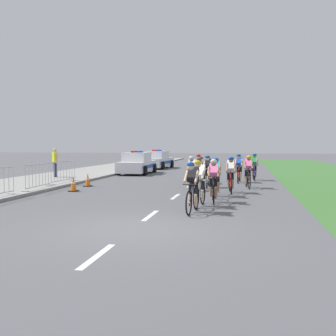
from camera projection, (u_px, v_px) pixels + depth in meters
ground_plane at (133, 229)px, 9.09m from camera, size 160.00×160.00×0.00m
sidewalk_slab at (74, 175)px, 24.38m from camera, size 4.89×60.00×0.12m
kerb_edge at (109, 175)px, 23.92m from camera, size 0.16×60.00×0.13m
lane_markings_centre at (190, 186)px, 18.58m from camera, size 0.14×25.60×0.01m
cyclist_lead at (193, 186)px, 11.16m from camera, size 0.44×1.72×1.56m
cyclist_second at (200, 183)px, 12.25m from camera, size 0.45×1.72×1.56m
cyclist_third at (213, 180)px, 13.14m from camera, size 0.45×1.72×1.56m
cyclist_fourth at (216, 176)px, 14.67m from camera, size 0.42×1.72×1.56m
cyclist_fifth at (231, 174)px, 15.76m from camera, size 0.45×1.72×1.56m
cyclist_sixth at (192, 173)px, 16.51m from camera, size 0.45×1.72×1.56m
cyclist_seventh at (208, 171)px, 17.73m from camera, size 0.42×1.72×1.56m
cyclist_eighth at (248, 171)px, 17.50m from camera, size 0.45×1.72×1.56m
cyclist_ninth at (199, 168)px, 19.67m from camera, size 0.44×1.72×1.56m
cyclist_tenth at (254, 166)px, 21.31m from camera, size 0.42×1.72×1.56m
cyclist_eleventh at (239, 168)px, 20.11m from camera, size 0.44×1.72×1.56m
police_car_nearest at (137, 164)px, 26.12m from camera, size 2.02×4.41×1.59m
police_car_second at (157, 160)px, 32.17m from camera, size 2.30×4.54×1.59m
crowd_barrier_middle at (39, 176)px, 16.30m from camera, size 0.61×2.32×1.07m
crowd_barrier_rear at (64, 172)px, 18.89m from camera, size 0.60×2.32×1.07m
traffic_cone_near at (88, 180)px, 18.22m from camera, size 0.36×0.36×0.64m
traffic_cone_mid at (73, 184)px, 16.29m from camera, size 0.36×0.36×0.64m
spectator_closest at (55, 161)px, 22.09m from camera, size 0.43×0.42×1.68m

